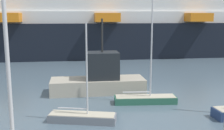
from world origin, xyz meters
TOP-DOWN VIEW (x-y plane):
  - sailboat_0 at (-2.48, 5.44)m, footprint 4.25×1.87m
  - sailboat_1 at (2.10, 8.81)m, footprint 4.60×1.27m
  - fishing_boat_1 at (-1.23, 11.95)m, footprint 7.98×3.03m
  - cruise_ship at (13.31, 36.09)m, footprint 96.70×19.38m

SIDE VIEW (x-z plane):
  - sailboat_0 at x=-2.48m, z-range -2.69..3.35m
  - sailboat_1 at x=2.10m, z-range -3.99..4.82m
  - fishing_boat_1 at x=-1.23m, z-range -1.92..4.26m
  - cruise_ship at x=13.31m, z-range -3.05..13.96m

